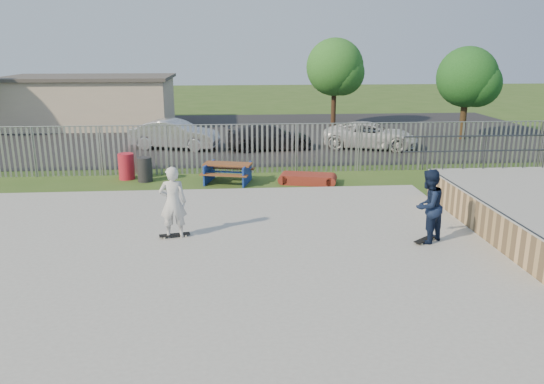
{
  "coord_description": "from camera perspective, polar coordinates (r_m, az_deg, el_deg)",
  "views": [
    {
      "loc": [
        0.98,
        -12.17,
        5.02
      ],
      "look_at": [
        2.08,
        2.0,
        1.1
      ],
      "focal_mm": 35.0,
      "sensor_mm": 36.0,
      "label": 1
    }
  ],
  "objects": [
    {
      "name": "quarter_pipe",
      "position": [
        16.34,
        27.22,
        -2.19
      ],
      "size": [
        5.5,
        7.05,
        2.19
      ],
      "color": "tan",
      "rests_on": "ground"
    },
    {
      "name": "trash_bin_grey",
      "position": [
        20.85,
        -13.53,
        2.37
      ],
      "size": [
        0.56,
        0.56,
        0.94
      ],
      "primitive_type": "cylinder",
      "color": "#242426",
      "rests_on": "ground"
    },
    {
      "name": "skateboard_a",
      "position": [
        14.28,
        16.16,
        -4.99
      ],
      "size": [
        0.75,
        0.65,
        0.08
      ],
      "rotation": [
        0.0,
        0.0,
        0.67
      ],
      "color": "black",
      "rests_on": "concrete_slab"
    },
    {
      "name": "building",
      "position": [
        36.46,
        -18.93,
        9.23
      ],
      "size": [
        10.4,
        6.4,
        3.2
      ],
      "color": "beige",
      "rests_on": "ground"
    },
    {
      "name": "parking_lot",
      "position": [
        31.59,
        -6.19,
        6.2
      ],
      "size": [
        40.0,
        18.0,
        0.02
      ],
      "primitive_type": "cube",
      "color": "black",
      "rests_on": "ground"
    },
    {
      "name": "skater_navy",
      "position": [
        14.0,
        16.43,
        -1.47
      ],
      "size": [
        1.18,
        1.14,
        1.91
      ],
      "primitive_type": "imported",
      "rotation": [
        0.0,
        0.0,
        3.81
      ],
      "color": "#121D38",
      "rests_on": "concrete_slab"
    },
    {
      "name": "picnic_table",
      "position": [
        20.17,
        -4.76,
        2.07
      ],
      "size": [
        2.1,
        1.87,
        0.75
      ],
      "rotation": [
        0.0,
        0.0,
        -0.25
      ],
      "color": "brown",
      "rests_on": "ground"
    },
    {
      "name": "funbox",
      "position": [
        20.07,
        3.86,
        1.43
      ],
      "size": [
        1.97,
        1.33,
        0.36
      ],
      "rotation": [
        0.0,
        0.0,
        -0.26
      ],
      "color": "maroon",
      "rests_on": "ground"
    },
    {
      "name": "tree_mid",
      "position": [
        34.51,
        6.76,
        13.19
      ],
      "size": [
        3.6,
        3.6,
        5.55
      ],
      "color": "#3C2618",
      "rests_on": "ground"
    },
    {
      "name": "fence",
      "position": [
        17.24,
        -4.24,
        1.88
      ],
      "size": [
        26.04,
        16.02,
        2.0
      ],
      "color": "gray",
      "rests_on": "ground"
    },
    {
      "name": "car_silver",
      "position": [
        27.17,
        -10.39,
        6.12
      ],
      "size": [
        4.66,
        2.61,
        1.45
      ],
      "primitive_type": "imported",
      "rotation": [
        0.0,
        0.0,
        1.31
      ],
      "color": "silver",
      "rests_on": "parking_lot"
    },
    {
      "name": "concrete_slab",
      "position": [
        13.18,
        -8.43,
        -6.8
      ],
      "size": [
        15.0,
        12.0,
        0.15
      ],
      "primitive_type": "cube",
      "color": "#989893",
      "rests_on": "ground"
    },
    {
      "name": "ground",
      "position": [
        13.2,
        -8.41,
        -7.11
      ],
      "size": [
        120.0,
        120.0,
        0.0
      ],
      "primitive_type": "plane",
      "color": "#35531C",
      "rests_on": "ground"
    },
    {
      "name": "car_white",
      "position": [
        27.39,
        10.56,
        6.02
      ],
      "size": [
        5.12,
        3.47,
        1.3
      ],
      "primitive_type": "imported",
      "rotation": [
        0.0,
        0.0,
        1.27
      ],
      "color": "silver",
      "rests_on": "parking_lot"
    },
    {
      "name": "skater_white",
      "position": [
        13.99,
        -10.6,
        -1.1
      ],
      "size": [
        0.71,
        0.48,
        1.91
      ],
      "primitive_type": "imported",
      "rotation": [
        0.0,
        0.0,
        3.18
      ],
      "color": "silver",
      "rests_on": "concrete_slab"
    },
    {
      "name": "tree_right",
      "position": [
        31.27,
        20.24,
        11.5
      ],
      "size": [
        3.27,
        3.27,
        5.04
      ],
      "color": "#3D2C18",
      "rests_on": "ground"
    },
    {
      "name": "skateboard_b",
      "position": [
        14.28,
        -10.42,
        -4.63
      ],
      "size": [
        0.82,
        0.36,
        0.08
      ],
      "rotation": [
        0.0,
        0.0,
        0.21
      ],
      "color": "black",
      "rests_on": "concrete_slab"
    },
    {
      "name": "trash_bin_red",
      "position": [
        21.4,
        -15.39,
        2.68
      ],
      "size": [
        0.61,
        0.61,
        1.01
      ],
      "primitive_type": "cylinder",
      "color": "#B61C2C",
      "rests_on": "ground"
    },
    {
      "name": "car_dark",
      "position": [
        26.57,
        -0.34,
        5.97
      ],
      "size": [
        4.57,
        2.28,
        1.27
      ],
      "primitive_type": "imported",
      "rotation": [
        0.0,
        0.0,
        1.69
      ],
      "color": "black",
      "rests_on": "parking_lot"
    }
  ]
}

